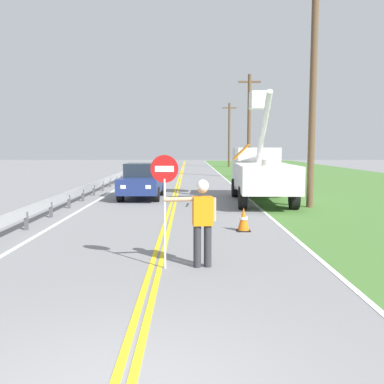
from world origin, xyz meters
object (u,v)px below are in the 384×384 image
Objects in this scene: utility_pole_far at (229,134)px; utility_pole_near at (313,93)px; traffic_cone_lead at (243,220)px; stop_sign_paddle at (165,186)px; oncoming_sedan_nearest at (142,181)px; utility_pole_mid at (249,124)px; flagger_worker at (202,217)px; utility_bucket_truck at (260,171)px.

utility_pole_near is at bearing -90.12° from utility_pole_far.
traffic_cone_lead is (-3.47, -41.02, -3.83)m from utility_pole_far.
oncoming_sedan_nearest is at bearing 98.38° from stop_sign_paddle.
utility_pole_near is (7.29, -3.19, 3.84)m from oncoming_sedan_nearest.
oncoming_sedan_nearest reaches higher than traffic_cone_lead.
stop_sign_paddle is 26.69m from utility_pole_mid.
utility_pole_mid is at bearing 79.90° from flagger_worker.
flagger_worker is 0.23× the size of utility_pole_far.
flagger_worker is 26.51m from utility_pole_mid.
oncoming_sedan_nearest is 0.52× the size of utility_pole_far.
stop_sign_paddle is at bearing -121.82° from utility_pole_near.
flagger_worker is at bearing -100.10° from utility_pole_mid.
utility_bucket_truck is at bearing 70.80° from stop_sign_paddle.
utility_bucket_truck is at bearing 74.31° from flagger_worker.
utility_pole_far reaches higher than oncoming_sedan_nearest.
utility_bucket_truck is at bearing 131.30° from utility_pole_near.
utility_pole_mid is at bearing 90.47° from utility_pole_near.
utility_pole_mid is 22.70m from traffic_cone_lead.
utility_pole_mid reaches higher than traffic_cone_lead.
utility_pole_near is 7.43m from traffic_cone_lead.
utility_pole_far is 11.37× the size of traffic_cone_lead.
utility_pole_far is 41.35m from traffic_cone_lead.
oncoming_sedan_nearest is (-5.56, 1.22, -0.57)m from utility_bucket_truck.
utility_bucket_truck is 34.22m from utility_pole_far.
utility_pole_far is at bearing 86.97° from utility_bucket_truck.
utility_pole_mid is (-0.14, 17.12, -0.35)m from utility_pole_near.
stop_sign_paddle is at bearing -97.09° from utility_pole_far.
stop_sign_paddle is at bearing -172.03° from flagger_worker.
utility_pole_near is at bearing 61.58° from flagger_worker.
utility_pole_mid is at bearing -90.65° from utility_pole_far.
stop_sign_paddle is (-0.76, -0.11, 0.66)m from flagger_worker.
oncoming_sedan_nearest is at bearing -117.19° from utility_pole_mid.
flagger_worker reaches higher than traffic_cone_lead.
oncoming_sedan_nearest is at bearing -102.64° from utility_pole_far.
stop_sign_paddle reaches higher than oncoming_sedan_nearest.
utility_pole_far is at bearing 83.85° from flagger_worker.
flagger_worker is at bearing -109.64° from traffic_cone_lead.
utility_bucket_truck is 1.66× the size of oncoming_sedan_nearest.
utility_pole_near reaches higher than traffic_cone_lead.
oncoming_sedan_nearest is 16.04m from utility_pole_mid.
utility_pole_far is (1.81, 34.06, 2.76)m from utility_bucket_truck.
utility_bucket_truck is at bearing -12.39° from oncoming_sedan_nearest.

